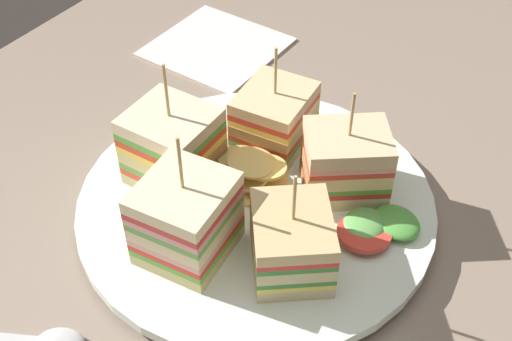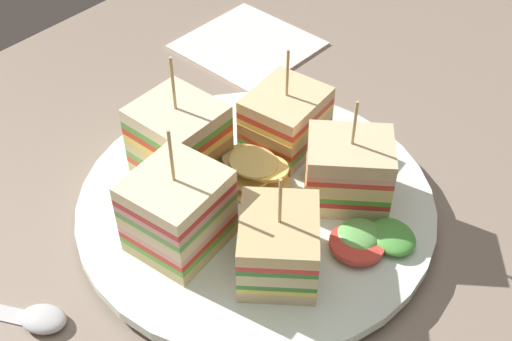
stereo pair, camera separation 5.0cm
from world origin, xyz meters
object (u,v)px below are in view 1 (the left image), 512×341
Objects in this scene: chip_pile at (253,172)px; napkin at (216,46)px; spoon at (26,341)px; sandwich_wedge_3 at (173,147)px; sandwich_wedge_0 at (292,242)px; sandwich_wedge_4 at (186,219)px; plate at (256,204)px; sandwich_wedge_1 at (345,163)px; sandwich_wedge_2 at (274,118)px.

chip_pile is 0.61× the size of napkin.
sandwich_wedge_3 is at bearing 64.87° from spoon.
sandwich_wedge_0 is 7.47cm from sandwich_wedge_4.
sandwich_wedge_3 is (-1.36, 6.80, 3.75)cm from plate.
sandwich_wedge_0 is 0.93× the size of sandwich_wedge_1.
chip_pile is 20.24cm from spoon.
plate reaches higher than spoon.
sandwich_wedge_1 is at bearing -121.25° from napkin.
sandwich_wedge_3 is 6.51cm from chip_pile.
plate is 2.98× the size of sandwich_wedge_2.
sandwich_wedge_3 is (2.76, 12.38, 0.70)cm from sandwich_wedge_0.
chip_pile is (7.85, -0.38, -1.63)cm from sandwich_wedge_4.
sandwich_wedge_4 is (-2.69, 6.93, 0.70)cm from sandwich_wedge_0.
sandwich_wedge_4 is at bearing -148.33° from napkin.
plate is at bearing -16.81° from sandwich_wedge_4.
sandwich_wedge_0 is (-4.11, -5.57, 3.05)cm from plate.
sandwich_wedge_4 reaches higher than spoon.
sandwich_wedge_2 is (10.61, 7.99, 0.17)cm from sandwich_wedge_0.
sandwich_wedge_1 is (4.69, -5.09, 3.39)cm from plate.
sandwich_wedge_0 is 12.70cm from sandwich_wedge_3.
plate is 7.57cm from sandwich_wedge_0.
sandwich_wedge_0 reaches higher than napkin.
plate is 19.36cm from spoon.
sandwich_wedge_4 reaches higher than chip_pile.
spoon is (-18.29, 6.29, -0.62)cm from plate.
sandwich_wedge_3 is 0.76× the size of spoon.
spoon is (-19.34, 5.31, -2.74)cm from chip_pile.
plate is 2.66× the size of sandwich_wedge_4.
spoon is at bearing 164.64° from chip_pile.
sandwich_wedge_3 reaches higher than sandwich_wedge_0.
spoon is 1.13× the size of napkin.
plate is at bearing 10.45° from sandwich_wedge_3.
sandwich_wedge_3 reaches higher than plate.
sandwich_wedge_2 reaches higher than plate.
spoon is at bearing 102.66° from sandwich_wedge_0.
sandwich_wedge_3 is at bearing 39.44° from sandwich_wedge_4.
napkin is at bearing -67.62° from sandwich_wedge_1.
plate is 2.56cm from chip_pile.
chip_pile is (1.05, 0.98, 2.12)cm from plate.
sandwich_wedge_2 is 0.87× the size of sandwich_wedge_3.
sandwich_wedge_0 is at bearing 31.70° from sandwich_wedge_2.
chip_pile is at bearing -8.30° from sandwich_wedge_4.
sandwich_wedge_2 is (1.81, 7.51, -0.18)cm from sandwich_wedge_1.
sandwich_wedge_3 reaches higher than sandwich_wedge_1.
sandwich_wedge_4 is 8.03cm from chip_pile.
sandwich_wedge_1 is 0.66× the size of spoon.
sandwich_wedge_1 is 25.96cm from spoon.
napkin is at bearing 26.11° from sandwich_wedge_4.
sandwich_wedge_3 is 17.50cm from spoon.
spoon is (-22.98, 11.39, -4.01)cm from sandwich_wedge_1.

